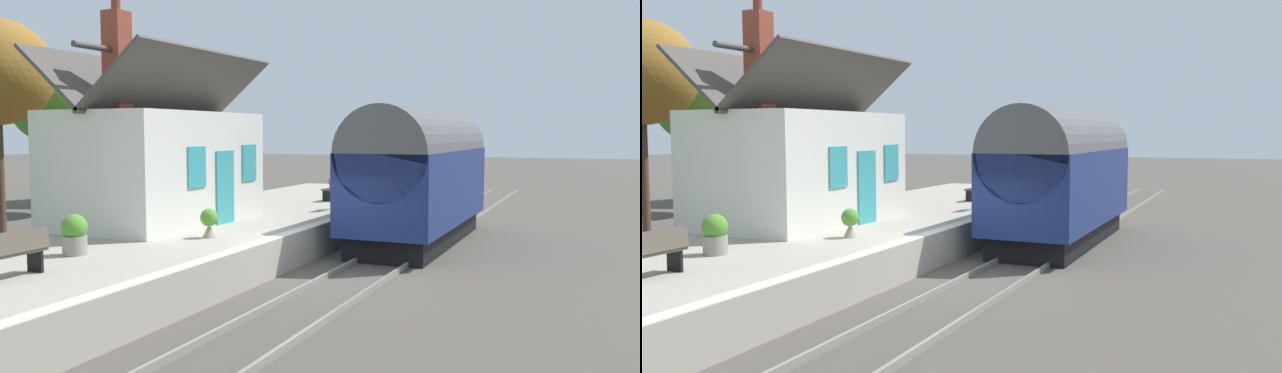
# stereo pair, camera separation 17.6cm
# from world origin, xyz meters

# --- Properties ---
(ground_plane) EXTENTS (160.00, 160.00, 0.00)m
(ground_plane) POSITION_xyz_m (0.00, 0.00, 0.00)
(ground_plane) COLOR #4C473F
(platform) EXTENTS (32.00, 6.68, 0.94)m
(platform) POSITION_xyz_m (0.00, 4.34, 0.47)
(platform) COLOR #A39B8C
(platform) RESTS_ON ground
(platform_edge_coping) EXTENTS (32.00, 0.36, 0.02)m
(platform_edge_coping) POSITION_xyz_m (0.00, 1.18, 0.95)
(platform_edge_coping) COLOR beige
(platform_edge_coping) RESTS_ON platform
(rail_near) EXTENTS (52.00, 0.08, 0.14)m
(rail_near) POSITION_xyz_m (0.00, -1.62, 0.07)
(rail_near) COLOR gray
(rail_near) RESTS_ON ground
(rail_far) EXTENTS (52.00, 0.08, 0.14)m
(rail_far) POSITION_xyz_m (0.00, -0.18, 0.07)
(rail_far) COLOR gray
(rail_far) RESTS_ON ground
(train) EXTENTS (8.48, 2.73, 4.32)m
(train) POSITION_xyz_m (5.93, -0.90, 2.21)
(train) COLOR black
(train) RESTS_ON ground
(station_building) EXTENTS (6.33, 3.98, 6.16)m
(station_building) POSITION_xyz_m (1.02, 5.56, 2.69)
(station_building) COLOR silver
(station_building) RESTS_ON platform
(bench_near_building) EXTENTS (1.40, 0.44, 0.88)m
(bench_near_building) POSITION_xyz_m (-6.00, 3.39, 1.41)
(bench_near_building) COLOR brown
(bench_near_building) RESTS_ON platform
(bench_mid_platform) EXTENTS (1.42, 0.50, 0.88)m
(bench_mid_platform) POSITION_xyz_m (8.81, 3.20, 1.41)
(bench_mid_platform) COLOR brown
(bench_mid_platform) RESTS_ON platform
(bench_by_lamp) EXTENTS (1.41, 0.45, 0.88)m
(bench_by_lamp) POSITION_xyz_m (11.14, 3.42, 1.41)
(bench_by_lamp) COLOR brown
(bench_by_lamp) RESTS_ON platform
(planter_by_door) EXTENTS (0.44, 0.44, 0.73)m
(planter_by_door) POSITION_xyz_m (-0.73, 2.68, 1.33)
(planter_by_door) COLOR gray
(planter_by_door) RESTS_ON platform
(planter_edge_far) EXTENTS (0.54, 0.54, 0.90)m
(planter_edge_far) POSITION_xyz_m (-3.82, 4.05, 1.39)
(planter_edge_far) COLOR gray
(planter_edge_far) RESTS_ON platform
(station_sign_board) EXTENTS (0.96, 0.06, 1.57)m
(station_sign_board) POSITION_xyz_m (6.14, 1.65, 2.13)
(station_sign_board) COLOR black
(station_sign_board) RESTS_ON platform
(tree_mid_background) EXTENTS (4.04, 4.31, 6.69)m
(tree_mid_background) POSITION_xyz_m (6.89, 15.14, 4.81)
(tree_mid_background) COLOR #4C3828
(tree_mid_background) RESTS_ON ground
(tree_behind_building) EXTENTS (5.11, 5.26, 7.10)m
(tree_behind_building) POSITION_xyz_m (12.45, 16.54, 4.72)
(tree_behind_building) COLOR #4C3828
(tree_behind_building) RESTS_ON ground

